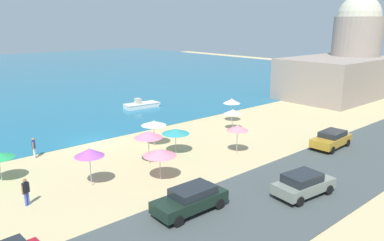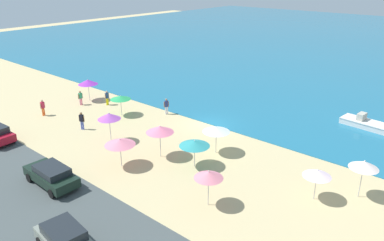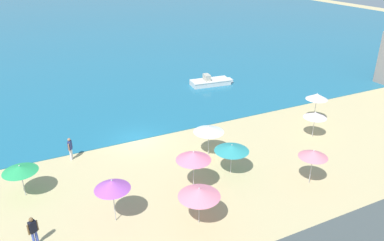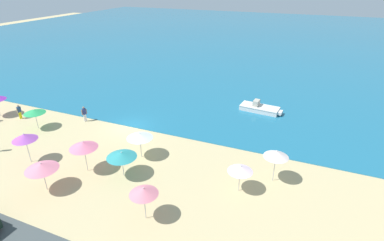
# 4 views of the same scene
# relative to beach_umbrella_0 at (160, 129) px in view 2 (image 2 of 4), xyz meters

# --- Properties ---
(ground_plane) EXTENTS (160.00, 160.00, 0.00)m
(ground_plane) POSITION_rel_beach_umbrella_0_xyz_m (-1.07, 7.86, -2.38)
(ground_plane) COLOR tan
(sea) EXTENTS (150.00, 110.00, 0.05)m
(sea) POSITION_rel_beach_umbrella_0_xyz_m (-1.07, 62.86, -2.36)
(sea) COLOR #1D6789
(sea) RESTS_ON ground_plane
(coastal_road) EXTENTS (80.00, 8.00, 0.06)m
(coastal_road) POSITION_rel_beach_umbrella_0_xyz_m (-1.07, -10.14, -2.35)
(coastal_road) COLOR #414949
(coastal_road) RESTS_ON ground_plane
(beach_umbrella_0) EXTENTS (2.19, 2.19, 2.72)m
(beach_umbrella_0) POSITION_rel_beach_umbrella_0_xyz_m (0.00, 0.00, 0.00)
(beach_umbrella_0) COLOR #B2B2B7
(beach_umbrella_0) RESTS_ON ground_plane
(beach_umbrella_1) EXTENTS (2.32, 2.32, 2.33)m
(beach_umbrella_1) POSITION_rel_beach_umbrella_0_xyz_m (-1.17, -3.05, -0.36)
(beach_umbrella_1) COLOR #B2B2B7
(beach_umbrella_1) RESTS_ON ground_plane
(beach_umbrella_2) EXTENTS (1.86, 1.86, 2.70)m
(beach_umbrella_2) POSITION_rel_beach_umbrella_0_xyz_m (13.97, 4.40, 0.00)
(beach_umbrella_2) COLOR #B2B2B7
(beach_umbrella_2) RESTS_ON ground_plane
(beach_umbrella_3) EXTENTS (2.32, 2.32, 2.19)m
(beach_umbrella_3) POSITION_rel_beach_umbrella_0_xyz_m (3.09, 0.54, -0.46)
(beach_umbrella_3) COLOR #B2B2B7
(beach_umbrella_3) RESTS_ON ground_plane
(beach_umbrella_4) EXTENTS (1.85, 1.85, 2.48)m
(beach_umbrella_4) POSITION_rel_beach_umbrella_0_xyz_m (7.02, -2.77, -0.20)
(beach_umbrella_4) COLOR #B2B2B7
(beach_umbrella_4) RESTS_ON ground_plane
(beach_umbrella_5) EXTENTS (2.23, 2.23, 2.33)m
(beach_umbrella_5) POSITION_rel_beach_umbrella_0_xyz_m (2.93, 3.44, -0.32)
(beach_umbrella_5) COLOR #B2B2B7
(beach_umbrella_5) RESTS_ON ground_plane
(beach_umbrella_6) EXTENTS (1.82, 1.82, 2.20)m
(beach_umbrella_6) POSITION_rel_beach_umbrella_0_xyz_m (11.86, 2.24, -0.47)
(beach_umbrella_6) COLOR #B2B2B7
(beach_umbrella_6) RESTS_ON ground_plane
(beach_umbrella_7) EXTENTS (1.97, 1.97, 2.72)m
(beach_umbrella_7) POSITION_rel_beach_umbrella_0_xyz_m (-5.28, -0.82, 0.00)
(beach_umbrella_7) COLOR #B2B2B7
(beach_umbrella_7) RESTS_ON ground_plane
(beach_umbrella_8) EXTENTS (2.20, 2.20, 2.52)m
(beach_umbrella_8) POSITION_rel_beach_umbrella_0_xyz_m (-16.15, 4.62, -0.20)
(beach_umbrella_8) COLOR #B2B2B7
(beach_umbrella_8) RESTS_ON ground_plane
(beach_umbrella_9) EXTENTS (2.09, 2.09, 2.16)m
(beach_umbrella_9) POSITION_rel_beach_umbrella_0_xyz_m (-9.65, 3.96, -0.48)
(beach_umbrella_9) COLOR #B2B2B7
(beach_umbrella_9) RESTS_ON ground_plane
(bather_0) EXTENTS (0.52, 0.35, 1.72)m
(bather_0) POSITION_rel_beach_umbrella_0_xyz_m (-9.47, -0.86, -1.42)
(bather_0) COLOR #4558BA
(bather_0) RESTS_ON ground_plane
(bather_1) EXTENTS (0.36, 0.52, 1.71)m
(bather_1) POSITION_rel_beach_umbrella_0_xyz_m (-6.30, 7.16, -1.42)
(bather_1) COLOR silver
(bather_1) RESTS_ON ground_plane
(bather_2) EXTENTS (0.24, 0.57, 1.63)m
(bather_2) POSITION_rel_beach_umbrella_0_xyz_m (-13.32, 4.98, -1.47)
(bather_2) COLOR yellow
(bather_2) RESTS_ON ground_plane
(bather_3) EXTENTS (0.22, 0.57, 1.61)m
(bather_3) POSITION_rel_beach_umbrella_0_xyz_m (-15.56, 3.09, -1.48)
(bather_3) COLOR pink
(bather_3) RESTS_ON ground_plane
(bather_4) EXTENTS (0.28, 0.56, 1.71)m
(bather_4) POSITION_rel_beach_umbrella_0_xyz_m (-15.64, -1.34, -1.42)
(bather_4) COLOR orange
(bather_4) RESTS_ON ground_plane
(parked_car_1) EXTENTS (4.52, 2.00, 1.46)m
(parked_car_1) POSITION_rel_beach_umbrella_0_xyz_m (-2.60, -7.97, -1.54)
(parked_car_1) COLOR black
(parked_car_1) RESTS_ON coastal_road
(parked_car_4) EXTENTS (4.30, 2.31, 1.50)m
(parked_car_4) POSITION_rel_beach_umbrella_0_xyz_m (4.11, -11.05, -1.53)
(parked_car_4) COLOR gray
(parked_car_4) RESTS_ON coastal_road
(skiff_nearshore) EXTENTS (4.86, 2.23, 1.25)m
(skiff_nearshore) POSITION_rel_beach_umbrella_0_xyz_m (10.50, 16.94, -1.98)
(skiff_nearshore) COLOR silver
(skiff_nearshore) RESTS_ON sea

